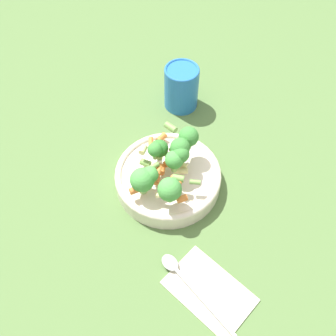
# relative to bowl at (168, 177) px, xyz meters

# --- Properties ---
(ground_plane) EXTENTS (3.00, 3.00, 0.00)m
(ground_plane) POSITION_rel_bowl_xyz_m (0.00, 0.00, -0.02)
(ground_plane) COLOR #4C6B38
(bowl) EXTENTS (0.22, 0.22, 0.04)m
(bowl) POSITION_rel_bowl_xyz_m (0.00, 0.00, 0.00)
(bowl) COLOR beige
(bowl) RESTS_ON ground_plane
(pasta_salad) EXTENTS (0.14, 0.18, 0.08)m
(pasta_salad) POSITION_rel_bowl_xyz_m (0.00, -0.01, 0.07)
(pasta_salad) COLOR #8CB766
(pasta_salad) RESTS_ON bowl
(cup) EXTENTS (0.08, 0.08, 0.11)m
(cup) POSITION_rel_bowl_xyz_m (-0.09, 0.23, 0.03)
(cup) COLOR #2366B2
(cup) RESTS_ON ground_plane
(napkin) EXTENTS (0.17, 0.13, 0.01)m
(napkin) POSITION_rel_bowl_xyz_m (0.18, -0.17, -0.02)
(napkin) COLOR beige
(napkin) RESTS_ON ground_plane
(spoon) EXTENTS (0.18, 0.08, 0.01)m
(spoon) POSITION_rel_bowl_xyz_m (0.13, -0.17, -0.01)
(spoon) COLOR silver
(spoon) RESTS_ON napkin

